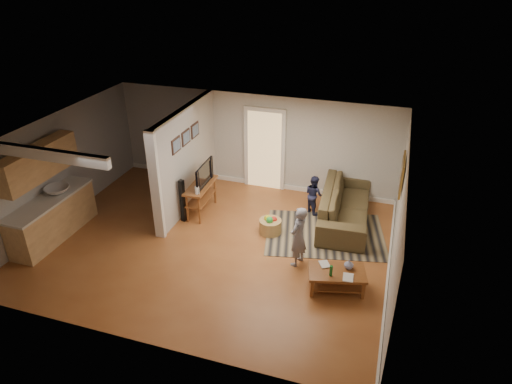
% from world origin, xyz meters
% --- Properties ---
extents(ground, '(7.50, 7.50, 0.00)m').
position_xyz_m(ground, '(0.00, 0.00, 0.00)').
color(ground, brown).
rests_on(ground, ground).
extents(room_shell, '(7.54, 6.02, 2.52)m').
position_xyz_m(room_shell, '(-1.07, 0.43, 1.46)').
color(room_shell, silver).
rests_on(room_shell, ground).
extents(area_rug, '(2.96, 2.42, 0.01)m').
position_xyz_m(area_rug, '(2.28, 1.09, 0.01)').
color(area_rug, black).
rests_on(area_rug, ground).
extents(sofa, '(1.24, 2.80, 0.80)m').
position_xyz_m(sofa, '(2.60, 1.86, 0.00)').
color(sofa, '#3F3A1F').
rests_on(sofa, ground).
extents(coffee_table, '(1.17, 0.85, 0.62)m').
position_xyz_m(coffee_table, '(2.81, -0.69, 0.32)').
color(coffee_table, brown).
rests_on(coffee_table, ground).
extents(tv_console, '(0.48, 1.21, 1.03)m').
position_xyz_m(tv_console, '(-0.74, 1.16, 0.69)').
color(tv_console, brown).
rests_on(tv_console, ground).
extents(speaker_left, '(0.13, 0.13, 1.06)m').
position_xyz_m(speaker_left, '(-1.00, 0.67, 0.53)').
color(speaker_left, black).
rests_on(speaker_left, ground).
extents(speaker_right, '(0.11, 0.11, 0.88)m').
position_xyz_m(speaker_right, '(-1.00, 2.08, 0.44)').
color(speaker_right, black).
rests_on(speaker_right, ground).
extents(toy_basket, '(0.50, 0.50, 0.45)m').
position_xyz_m(toy_basket, '(1.09, 0.78, 0.18)').
color(toy_basket, olive).
rests_on(toy_basket, ground).
extents(child, '(0.43, 0.54, 1.30)m').
position_xyz_m(child, '(1.93, -0.15, 0.00)').
color(child, gray).
rests_on(child, ground).
extents(toddler, '(0.60, 0.59, 0.97)m').
position_xyz_m(toddler, '(1.82, 1.98, 0.00)').
color(toddler, '#1F2242').
rests_on(toddler, ground).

